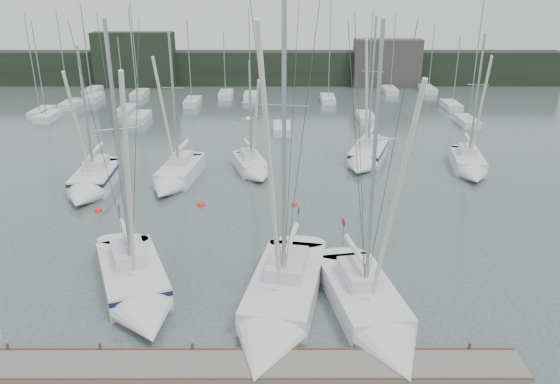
# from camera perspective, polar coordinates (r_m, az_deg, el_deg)

# --- Properties ---
(ground) EXTENTS (160.00, 160.00, 0.00)m
(ground) POSITION_cam_1_polar(r_m,az_deg,el_deg) (28.20, -3.74, -11.71)
(ground) COLOR #42504D
(ground) RESTS_ON ground
(dock) EXTENTS (24.00, 2.00, 0.40)m
(dock) POSITION_cam_1_polar(r_m,az_deg,el_deg) (24.05, -4.49, -17.82)
(dock) COLOR #63635E
(dock) RESTS_ON ground
(far_treeline) EXTENTS (90.00, 4.00, 5.00)m
(far_treeline) POSITION_cam_1_polar(r_m,az_deg,el_deg) (86.55, -1.27, 12.84)
(far_treeline) COLOR black
(far_treeline) RESTS_ON ground
(far_building_left) EXTENTS (12.00, 3.00, 8.00)m
(far_building_left) POSITION_cam_1_polar(r_m,az_deg,el_deg) (87.10, -14.94, 13.20)
(far_building_left) COLOR black
(far_building_left) RESTS_ON ground
(far_building_right) EXTENTS (10.00, 3.00, 7.00)m
(far_building_right) POSITION_cam_1_polar(r_m,az_deg,el_deg) (85.95, 11.11, 13.08)
(far_building_right) COLOR #403E3B
(far_building_right) RESTS_ON ground
(mast_forest) EXTENTS (52.19, 26.62, 14.55)m
(mast_forest) POSITION_cam_1_polar(r_m,az_deg,el_deg) (71.14, -5.25, 9.22)
(mast_forest) COLOR silver
(mast_forest) RESTS_ON ground
(sailboat_near_left) EXTENTS (6.37, 9.83, 14.79)m
(sailboat_near_left) POSITION_cam_1_polar(r_m,az_deg,el_deg) (29.00, -14.68, -9.97)
(sailboat_near_left) COLOR silver
(sailboat_near_left) RESTS_ON ground
(sailboat_near_center) EXTENTS (5.28, 11.63, 17.26)m
(sailboat_near_center) POSITION_cam_1_polar(r_m,az_deg,el_deg) (26.55, -0.36, -12.48)
(sailboat_near_center) COLOR silver
(sailboat_near_center) RESTS_ON ground
(sailboat_near_right) EXTENTS (4.63, 10.17, 14.92)m
(sailboat_near_right) POSITION_cam_1_polar(r_m,az_deg,el_deg) (26.51, 9.94, -12.95)
(sailboat_near_right) COLOR silver
(sailboat_near_right) RESTS_ON ground
(sailboat_mid_a) EXTENTS (3.13, 8.46, 11.79)m
(sailboat_mid_a) POSITION_cam_1_polar(r_m,az_deg,el_deg) (44.31, -19.14, 0.77)
(sailboat_mid_a) COLOR silver
(sailboat_mid_a) RESTS_ON ground
(sailboat_mid_b) EXTENTS (3.64, 8.63, 12.60)m
(sailboat_mid_b) POSITION_cam_1_polar(r_m,az_deg,el_deg) (44.18, -10.97, 1.44)
(sailboat_mid_b) COLOR silver
(sailboat_mid_b) RESTS_ON ground
(sailboat_mid_c) EXTENTS (3.84, 6.56, 10.05)m
(sailboat_mid_c) POSITION_cam_1_polar(r_m,az_deg,el_deg) (45.71, -2.75, 2.41)
(sailboat_mid_c) COLOR silver
(sailboat_mid_c) RESTS_ON ground
(sailboat_mid_d) EXTENTS (5.27, 8.80, 13.40)m
(sailboat_mid_d) POSITION_cam_1_polar(r_m,az_deg,el_deg) (48.86, 8.93, 3.57)
(sailboat_mid_d) COLOR silver
(sailboat_mid_d) RESTS_ON ground
(sailboat_mid_e) EXTENTS (3.58, 7.88, 12.17)m
(sailboat_mid_e) POSITION_cam_1_polar(r_m,az_deg,el_deg) (48.82, 19.24, 2.50)
(sailboat_mid_e) COLOR silver
(sailboat_mid_e) RESTS_ON ground
(buoy_a) EXTENTS (0.56, 0.56, 0.56)m
(buoy_a) POSITION_cam_1_polar(r_m,az_deg,el_deg) (40.05, -8.24, -1.41)
(buoy_a) COLOR red
(buoy_a) RESTS_ON ground
(buoy_b) EXTENTS (0.46, 0.46, 0.46)m
(buoy_b) POSITION_cam_1_polar(r_m,az_deg,el_deg) (39.75, 1.49, -1.36)
(buoy_b) COLOR red
(buoy_b) RESTS_ON ground
(buoy_c) EXTENTS (0.55, 0.55, 0.55)m
(buoy_c) POSITION_cam_1_polar(r_m,az_deg,el_deg) (40.79, -18.47, -1.91)
(buoy_c) COLOR red
(buoy_c) RESTS_ON ground
(seagull) EXTENTS (1.04, 0.50, 0.21)m
(seagull) POSITION_cam_1_polar(r_m,az_deg,el_deg) (27.79, -3.38, 7.67)
(seagull) COLOR white
(seagull) RESTS_ON ground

